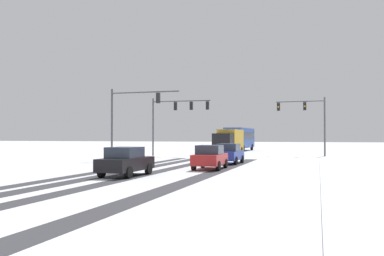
{
  "coord_description": "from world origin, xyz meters",
  "views": [
    {
      "loc": [
        8.64,
        -6.13,
        2.24
      ],
      "look_at": [
        0.0,
        22.84,
        2.8
      ],
      "focal_mm": 39.68,
      "sensor_mm": 36.0,
      "label": 1
    }
  ],
  "objects_px": {
    "car_red_second": "(210,157)",
    "traffic_signal_far_left": "(176,113)",
    "traffic_signal_far_right": "(307,115)",
    "traffic_signal_near_left": "(130,111)",
    "car_black_third": "(126,161)",
    "bus_oncoming": "(240,138)",
    "car_blue_lead": "(229,154)",
    "box_truck_delivery": "(229,141)"
  },
  "relations": [
    {
      "from": "traffic_signal_near_left",
      "to": "traffic_signal_far_left",
      "type": "distance_m",
      "value": 10.08
    },
    {
      "from": "car_black_third",
      "to": "bus_oncoming",
      "type": "xyz_separation_m",
      "value": [
        -0.86,
        40.79,
        1.18
      ]
    },
    {
      "from": "car_blue_lead",
      "to": "car_black_third",
      "type": "xyz_separation_m",
      "value": [
        -3.42,
        -11.87,
        0.0
      ]
    },
    {
      "from": "traffic_signal_near_left",
      "to": "car_red_second",
      "type": "height_order",
      "value": "traffic_signal_near_left"
    },
    {
      "from": "traffic_signal_near_left",
      "to": "car_black_third",
      "type": "relative_size",
      "value": 1.59
    },
    {
      "from": "traffic_signal_far_right",
      "to": "traffic_signal_near_left",
      "type": "height_order",
      "value": "same"
    },
    {
      "from": "traffic_signal_far_left",
      "to": "car_red_second",
      "type": "xyz_separation_m",
      "value": [
        8.29,
        -17.19,
        -4.0
      ]
    },
    {
      "from": "traffic_signal_near_left",
      "to": "car_red_second",
      "type": "bearing_deg",
      "value": -37.94
    },
    {
      "from": "traffic_signal_near_left",
      "to": "bus_oncoming",
      "type": "bearing_deg",
      "value": 79.8
    },
    {
      "from": "car_red_second",
      "to": "box_truck_delivery",
      "type": "bearing_deg",
      "value": 98.52
    },
    {
      "from": "traffic_signal_far_right",
      "to": "car_blue_lead",
      "type": "bearing_deg",
      "value": -110.42
    },
    {
      "from": "traffic_signal_far_left",
      "to": "car_blue_lead",
      "type": "xyz_separation_m",
      "value": [
        8.36,
        -11.29,
        -4.0
      ]
    },
    {
      "from": "box_truck_delivery",
      "to": "traffic_signal_far_left",
      "type": "bearing_deg",
      "value": -130.77
    },
    {
      "from": "traffic_signal_far_left",
      "to": "car_black_third",
      "type": "distance_m",
      "value": 24.02
    },
    {
      "from": "traffic_signal_far_right",
      "to": "car_red_second",
      "type": "relative_size",
      "value": 1.57
    },
    {
      "from": "traffic_signal_far_left",
      "to": "traffic_signal_near_left",
      "type": "bearing_deg",
      "value": -95.07
    },
    {
      "from": "traffic_signal_far_right",
      "to": "traffic_signal_far_left",
      "type": "height_order",
      "value": "same"
    },
    {
      "from": "traffic_signal_far_right",
      "to": "traffic_signal_near_left",
      "type": "bearing_deg",
      "value": -136.65
    },
    {
      "from": "traffic_signal_near_left",
      "to": "car_blue_lead",
      "type": "relative_size",
      "value": 1.59
    },
    {
      "from": "traffic_signal_far_right",
      "to": "traffic_signal_near_left",
      "type": "xyz_separation_m",
      "value": [
        -14.99,
        -14.15,
        -0.16
      ]
    },
    {
      "from": "car_blue_lead",
      "to": "car_black_third",
      "type": "height_order",
      "value": "same"
    },
    {
      "from": "traffic_signal_far_right",
      "to": "bus_oncoming",
      "type": "xyz_separation_m",
      "value": [
        -10.01,
        13.51,
        -2.62
      ]
    },
    {
      "from": "traffic_signal_far_right",
      "to": "car_black_third",
      "type": "bearing_deg",
      "value": -108.55
    },
    {
      "from": "traffic_signal_near_left",
      "to": "car_blue_lead",
      "type": "distance_m",
      "value": 10.02
    },
    {
      "from": "traffic_signal_near_left",
      "to": "car_red_second",
      "type": "relative_size",
      "value": 1.58
    },
    {
      "from": "car_blue_lead",
      "to": "bus_oncoming",
      "type": "xyz_separation_m",
      "value": [
        -4.27,
        28.92,
        1.18
      ]
    },
    {
      "from": "traffic_signal_far_right",
      "to": "bus_oncoming",
      "type": "bearing_deg",
      "value": 126.55
    },
    {
      "from": "car_black_third",
      "to": "traffic_signal_far_right",
      "type": "bearing_deg",
      "value": 71.45
    },
    {
      "from": "car_black_third",
      "to": "bus_oncoming",
      "type": "distance_m",
      "value": 40.81
    },
    {
      "from": "car_blue_lead",
      "to": "box_truck_delivery",
      "type": "xyz_separation_m",
      "value": [
        -3.5,
        16.94,
        0.82
      ]
    },
    {
      "from": "traffic_signal_far_right",
      "to": "box_truck_delivery",
      "type": "distance_m",
      "value": 9.82
    },
    {
      "from": "traffic_signal_far_left",
      "to": "bus_oncoming",
      "type": "relative_size",
      "value": 0.62
    },
    {
      "from": "car_red_second",
      "to": "box_truck_delivery",
      "type": "distance_m",
      "value": 23.1
    },
    {
      "from": "car_blue_lead",
      "to": "car_red_second",
      "type": "relative_size",
      "value": 1.0
    },
    {
      "from": "traffic_signal_far_right",
      "to": "car_red_second",
      "type": "bearing_deg",
      "value": -105.26
    },
    {
      "from": "bus_oncoming",
      "to": "box_truck_delivery",
      "type": "height_order",
      "value": "bus_oncoming"
    },
    {
      "from": "car_black_third",
      "to": "traffic_signal_near_left",
      "type": "bearing_deg",
      "value": 113.97
    },
    {
      "from": "traffic_signal_far_left",
      "to": "box_truck_delivery",
      "type": "distance_m",
      "value": 8.1
    },
    {
      "from": "traffic_signal_far_left",
      "to": "box_truck_delivery",
      "type": "bearing_deg",
      "value": 49.23
    },
    {
      "from": "traffic_signal_near_left",
      "to": "bus_oncoming",
      "type": "height_order",
      "value": "traffic_signal_near_left"
    },
    {
      "from": "bus_oncoming",
      "to": "traffic_signal_near_left",
      "type": "bearing_deg",
      "value": -100.2
    },
    {
      "from": "car_red_second",
      "to": "traffic_signal_far_left",
      "type": "bearing_deg",
      "value": 115.74
    }
  ]
}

